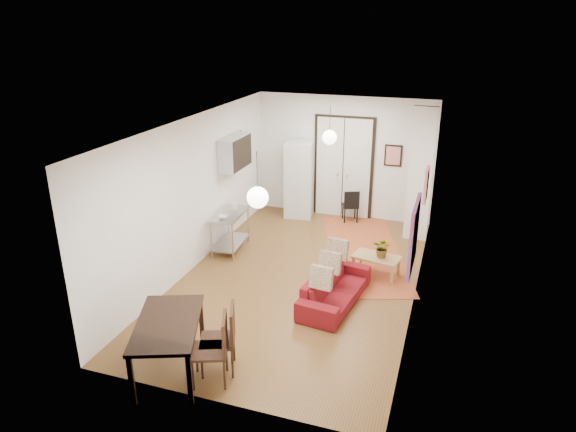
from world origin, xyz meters
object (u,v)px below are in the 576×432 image
(dining_table, at_px, (168,328))
(dining_chair_far, at_px, (212,341))
(sofa, at_px, (335,288))
(dining_chair_near, at_px, (220,331))
(black_side_chair, at_px, (351,202))
(fridge, at_px, (299,179))
(kitchen_counter, at_px, (230,227))
(coffee_table, at_px, (377,259))

(dining_table, relative_size, dining_chair_far, 1.66)
(sofa, bearing_deg, dining_chair_near, 160.69)
(dining_chair_near, xyz_separation_m, black_side_chair, (0.54, 6.03, -0.11))
(dining_chair_far, bearing_deg, dining_chair_near, 158.87)
(fridge, relative_size, dining_chair_near, 1.89)
(dining_table, xyz_separation_m, dining_chair_far, (0.60, 0.10, -0.13))
(kitchen_counter, relative_size, dining_chair_far, 1.13)
(kitchen_counter, xyz_separation_m, dining_chair_far, (1.48, -3.81, 0.05))
(kitchen_counter, relative_size, dining_table, 0.68)
(sofa, distance_m, coffee_table, 1.33)
(coffee_table, bearing_deg, dining_table, -120.31)
(sofa, relative_size, coffee_table, 1.94)
(sofa, height_order, dining_chair_near, dining_chair_near)
(sofa, xyz_separation_m, dining_chair_near, (-1.09, -2.16, 0.30))
(kitchen_counter, relative_size, dining_chair_near, 1.13)
(sofa, relative_size, kitchen_counter, 1.64)
(coffee_table, xyz_separation_m, black_side_chair, (-1.05, 2.63, 0.13))
(black_side_chair, bearing_deg, kitchen_counter, 28.78)
(kitchen_counter, bearing_deg, coffee_table, -7.51)
(dining_table, relative_size, dining_chair_near, 1.66)
(fridge, xyz_separation_m, dining_table, (0.13, -6.29, -0.22))
(dining_chair_near, bearing_deg, kitchen_counter, -178.55)
(dining_table, bearing_deg, coffee_table, 59.69)
(fridge, height_order, dining_chair_near, fridge)
(sofa, distance_m, kitchen_counter, 2.95)
(dining_chair_far, bearing_deg, kitchen_counter, -179.87)
(dining_chair_near, bearing_deg, dining_table, -81.45)
(sofa, height_order, black_side_chair, black_side_chair)
(sofa, height_order, dining_chair_far, dining_chair_far)
(dining_chair_far, bearing_deg, fridge, 165.59)
(kitchen_counter, bearing_deg, fridge, 68.00)
(coffee_table, xyz_separation_m, fridge, (-2.32, 2.54, 0.59))
(dining_chair_far, bearing_deg, black_side_chair, 153.97)
(fridge, bearing_deg, dining_table, -96.82)
(fridge, height_order, dining_chair_far, fridge)
(dining_chair_near, bearing_deg, sofa, 132.07)
(sofa, relative_size, fridge, 0.98)
(sofa, distance_m, dining_chair_near, 2.44)
(fridge, distance_m, dining_chair_far, 6.24)
(dining_table, xyz_separation_m, dining_chair_near, (0.60, 0.34, -0.13))
(dining_chair_far, relative_size, black_side_chair, 1.23)
(sofa, relative_size, black_side_chair, 2.29)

